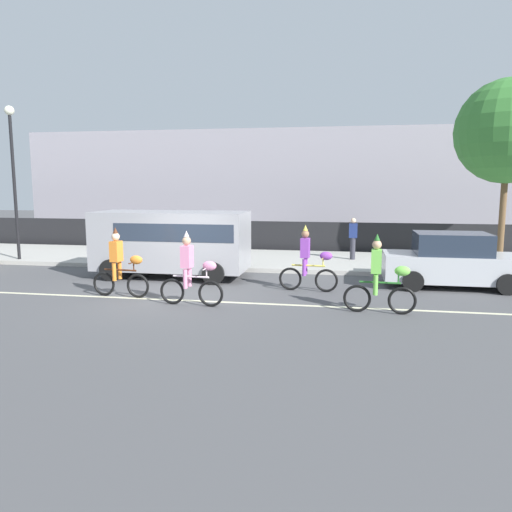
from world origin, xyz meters
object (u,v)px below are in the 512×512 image
(parade_cyclist_orange, at_px, (120,267))
(parade_cyclist_pink, at_px, (191,273))
(parade_cyclist_lime, at_px, (381,279))
(pedestrian_onlooker, at_px, (353,237))
(parked_van_grey, at_px, (173,239))
(street_lamp_post, at_px, (13,160))
(parade_cyclist_purple, at_px, (309,262))
(parked_car_silver, at_px, (453,262))

(parade_cyclist_orange, distance_m, parade_cyclist_pink, 2.29)
(parade_cyclist_lime, height_order, pedestrian_onlooker, parade_cyclist_lime)
(parade_cyclist_pink, height_order, parked_van_grey, parked_van_grey)
(parade_cyclist_pink, height_order, street_lamp_post, street_lamp_post)
(parked_van_grey, relative_size, pedestrian_onlooker, 3.09)
(street_lamp_post, bearing_deg, parade_cyclist_pink, -31.91)
(parked_van_grey, distance_m, pedestrian_onlooker, 7.15)
(parade_cyclist_orange, distance_m, pedestrian_onlooker, 9.53)
(parade_cyclist_lime, xyz_separation_m, pedestrian_onlooker, (-0.57, 7.67, 0.17))
(parade_cyclist_orange, bearing_deg, parade_cyclist_lime, -4.43)
(pedestrian_onlooker, bearing_deg, parade_cyclist_pink, -117.95)
(parade_cyclist_orange, xyz_separation_m, parade_cyclist_lime, (6.89, -0.53, 0.00))
(parade_cyclist_lime, height_order, street_lamp_post, street_lamp_post)
(parade_cyclist_pink, relative_size, parade_cyclist_lime, 1.00)
(parked_van_grey, xyz_separation_m, pedestrian_onlooker, (5.89, 4.05, -0.27))
(parade_cyclist_orange, bearing_deg, pedestrian_onlooker, 48.50)
(parade_cyclist_orange, height_order, parade_cyclist_purple, same)
(parked_van_grey, xyz_separation_m, parked_car_silver, (8.80, -0.08, -0.50))
(street_lamp_post, bearing_deg, parked_car_silver, -6.78)
(parked_car_silver, xyz_separation_m, pedestrian_onlooker, (-2.91, 4.13, 0.23))
(parade_cyclist_purple, distance_m, pedestrian_onlooker, 5.63)
(parade_cyclist_purple, distance_m, parade_cyclist_lime, 2.89)
(parade_cyclist_orange, height_order, parked_car_silver, parade_cyclist_orange)
(parked_van_grey, bearing_deg, pedestrian_onlooker, 34.54)
(parked_car_silver, height_order, pedestrian_onlooker, pedestrian_onlooker)
(street_lamp_post, bearing_deg, parked_van_grey, -14.37)
(parade_cyclist_orange, relative_size, parked_car_silver, 0.47)
(parade_cyclist_pink, height_order, parade_cyclist_lime, same)
(parade_cyclist_lime, xyz_separation_m, street_lamp_post, (-13.50, 5.42, 3.15))
(street_lamp_post, bearing_deg, parade_cyclist_lime, -21.90)
(parade_cyclist_lime, distance_m, parked_car_silver, 4.25)
(parade_cyclist_purple, height_order, parade_cyclist_lime, same)
(parade_cyclist_pink, bearing_deg, parade_cyclist_lime, 0.81)
(parade_cyclist_orange, bearing_deg, parked_van_grey, 82.06)
(parade_cyclist_lime, bearing_deg, parade_cyclist_purple, 130.41)
(street_lamp_post, bearing_deg, parade_cyclist_purple, -15.50)
(parade_cyclist_lime, relative_size, parked_van_grey, 0.38)
(parade_cyclist_purple, relative_size, parked_car_silver, 0.47)
(parade_cyclist_pink, distance_m, parked_car_silver, 7.89)
(parked_van_grey, relative_size, parked_car_silver, 1.22)
(parade_cyclist_purple, bearing_deg, parked_van_grey, 162.79)
(parade_cyclist_pink, xyz_separation_m, parade_cyclist_lime, (4.68, 0.07, 0.00))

